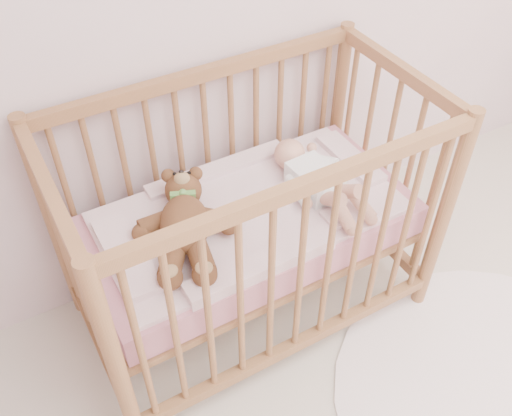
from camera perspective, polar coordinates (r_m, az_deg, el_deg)
crib at (r=2.17m, az=-0.65°, el=-1.50°), size 1.36×0.76×1.00m
mattress at (r=2.18m, az=-0.65°, el=-1.78°), size 1.22×0.62×0.13m
blanket at (r=2.12m, az=-0.67°, el=-0.36°), size 1.10×0.58×0.06m
baby at (r=2.17m, az=5.94°, el=3.24°), size 0.30×0.57×0.13m
teddy_bear at (r=1.97m, az=-7.15°, el=-1.58°), size 0.56×0.65×0.15m
rug at (r=2.48m, az=23.78°, el=-17.47°), size 1.31×1.31×0.01m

